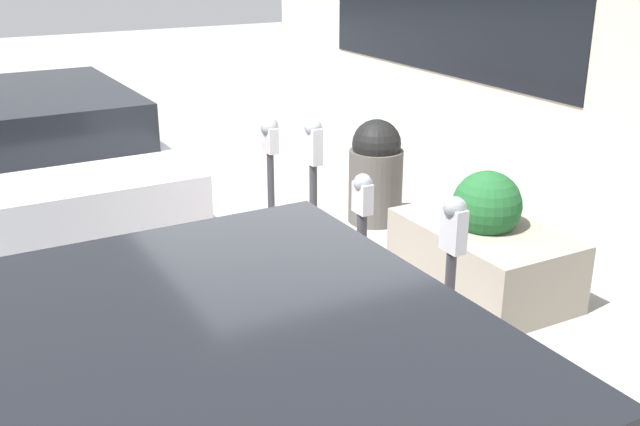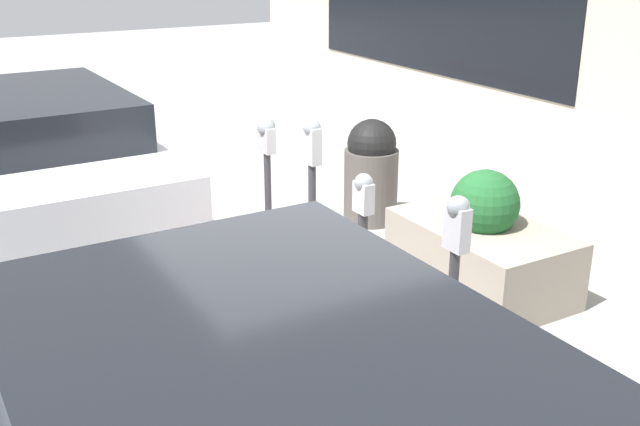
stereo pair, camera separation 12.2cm
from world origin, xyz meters
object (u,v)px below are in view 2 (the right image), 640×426
at_px(parking_meter_fourth, 267,157).
at_px(planter_box, 481,247).
at_px(trash_bin, 371,171).
at_px(parking_meter_second, 363,232).
at_px(parking_meter_nearest, 455,259).
at_px(parked_car_middle, 32,161).
at_px(parking_meter_middle, 312,175).

xyz_separation_m(parking_meter_fourth, planter_box, (-1.55, -1.23, -0.59)).
relative_size(planter_box, trash_bin, 1.39).
relative_size(parking_meter_second, planter_box, 0.83).
relative_size(parking_meter_second, trash_bin, 1.15).
distance_m(parking_meter_second, planter_box, 1.36).
xyz_separation_m(parking_meter_second, planter_box, (0.11, -1.28, -0.43)).
distance_m(parking_meter_nearest, parked_car_middle, 4.49).
distance_m(parking_meter_second, parking_meter_fourth, 1.67).
bearing_deg(parking_meter_middle, parking_meter_second, 178.08).
xyz_separation_m(parking_meter_middle, planter_box, (-0.68, -1.25, -0.65)).
distance_m(parking_meter_fourth, planter_box, 2.07).
relative_size(parked_car_middle, trash_bin, 4.01).
relative_size(parking_meter_nearest, parking_meter_second, 1.08).
bearing_deg(trash_bin, parking_meter_middle, 130.41).
relative_size(parking_meter_second, parking_meter_middle, 0.84).
bearing_deg(trash_bin, parking_meter_second, 144.64).
relative_size(planter_box, parked_car_middle, 0.35).
bearing_deg(parking_meter_second, trash_bin, -35.36).
height_order(parking_meter_nearest, parking_meter_middle, parking_meter_middle).
height_order(parking_meter_middle, trash_bin, parking_meter_middle).
xyz_separation_m(parking_meter_nearest, trash_bin, (2.90, -1.32, -0.40)).
bearing_deg(parking_meter_nearest, parking_meter_fourth, 0.52).
relative_size(parking_meter_second, parking_meter_fourth, 0.95).
height_order(parking_meter_middle, planter_box, parking_meter_middle).
bearing_deg(trash_bin, parking_meter_fourth, 102.32).
bearing_deg(trash_bin, parking_meter_nearest, 155.56).
bearing_deg(parked_car_middle, trash_bin, -111.99).
xyz_separation_m(parking_meter_nearest, parking_meter_middle, (1.74, 0.04, 0.09)).
bearing_deg(parking_meter_middle, parked_car_middle, 36.88).
bearing_deg(parked_car_middle, planter_box, -136.22).
bearing_deg(parking_meter_fourth, trash_bin, -77.68).
height_order(parking_meter_second, planter_box, parking_meter_second).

